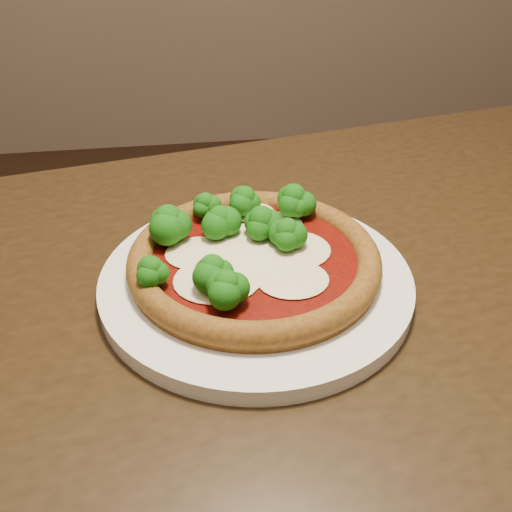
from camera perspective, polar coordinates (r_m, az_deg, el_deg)
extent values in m
cube|color=black|center=(0.63, 3.17, -3.65)|extent=(1.30, 0.93, 0.04)
cylinder|color=black|center=(1.31, 19.93, -3.55)|extent=(0.06, 0.06, 0.71)
cylinder|color=white|center=(0.60, 0.00, -2.44)|extent=(0.32, 0.32, 0.02)
cylinder|color=brown|center=(0.60, -0.17, -0.70)|extent=(0.26, 0.26, 0.01)
torus|color=brown|center=(0.59, -0.18, -0.15)|extent=(0.26, 0.26, 0.03)
cylinder|color=#620B04|center=(0.59, -0.18, -0.11)|extent=(0.21, 0.21, 0.00)
ellipsoid|color=#FBEEC7|center=(0.64, 2.03, 3.27)|extent=(0.06, 0.05, 0.00)
ellipsoid|color=#FBEEC7|center=(0.67, -0.34, 4.40)|extent=(0.05, 0.05, 0.00)
ellipsoid|color=#FBEEC7|center=(0.56, 3.69, -2.31)|extent=(0.07, 0.07, 0.01)
ellipsoid|color=#FBEEC7|center=(0.56, -3.89, -2.34)|extent=(0.09, 0.08, 0.01)
ellipsoid|color=#FBEEC7|center=(0.60, -5.85, 0.34)|extent=(0.07, 0.06, 0.01)
ellipsoid|color=#FBEEC7|center=(0.60, -0.44, 0.94)|extent=(0.11, 0.10, 0.01)
ellipsoid|color=#FBEEC7|center=(0.60, 3.55, 0.65)|extent=(0.08, 0.08, 0.01)
ellipsoid|color=#1C7C13|center=(0.54, -4.38, -1.36)|extent=(0.04, 0.04, 0.04)
ellipsoid|color=#1C7C13|center=(0.65, 4.27, 5.52)|extent=(0.04, 0.04, 0.03)
ellipsoid|color=#1C7C13|center=(0.65, -1.13, 5.77)|extent=(0.04, 0.04, 0.04)
ellipsoid|color=#1C7C13|center=(0.61, 0.56, 3.55)|extent=(0.05, 0.05, 0.04)
ellipsoid|color=#1C7C13|center=(0.61, -8.75, 3.50)|extent=(0.05, 0.05, 0.04)
ellipsoid|color=#1C7C13|center=(0.65, 3.76, 5.83)|extent=(0.05, 0.05, 0.04)
ellipsoid|color=#1C7C13|center=(0.52, -2.92, -2.99)|extent=(0.04, 0.04, 0.04)
ellipsoid|color=#1C7C13|center=(0.59, 3.12, 2.43)|extent=(0.04, 0.04, 0.04)
ellipsoid|color=#1C7C13|center=(0.61, -8.11, 3.07)|extent=(0.04, 0.04, 0.03)
ellipsoid|color=#1C7C13|center=(0.55, -10.42, -1.31)|extent=(0.04, 0.04, 0.03)
ellipsoid|color=#1C7C13|center=(0.61, -3.61, 3.67)|extent=(0.05, 0.05, 0.04)
ellipsoid|color=#1C7C13|center=(0.65, -5.10, 5.26)|extent=(0.04, 0.04, 0.03)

